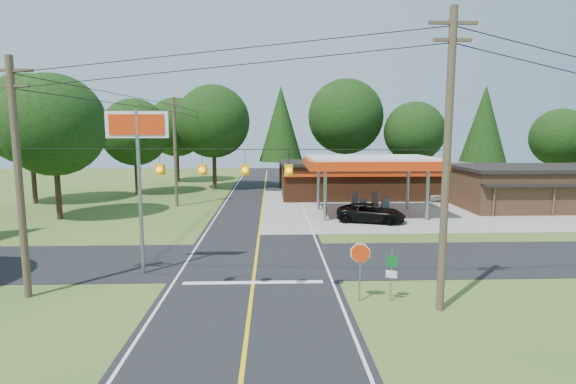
{
  "coord_description": "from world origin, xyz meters",
  "views": [
    {
      "loc": [
        0.91,
        -23.7,
        7.04
      ],
      "look_at": [
        2.0,
        7.0,
        2.8
      ],
      "focal_mm": 28.0,
      "sensor_mm": 36.0,
      "label": 1
    }
  ],
  "objects_px": {
    "suv_car": "(371,213)",
    "sedan_car": "(431,194)",
    "gas_canopy": "(370,164)",
    "big_stop_sign": "(138,150)",
    "octagonal_stop_sign": "(360,258)"
  },
  "relations": [
    {
      "from": "suv_car",
      "to": "sedan_car",
      "type": "relative_size",
      "value": 1.49
    },
    {
      "from": "gas_canopy",
      "to": "suv_car",
      "type": "relative_size",
      "value": 2.05
    },
    {
      "from": "suv_car",
      "to": "sedan_car",
      "type": "height_order",
      "value": "suv_car"
    },
    {
      "from": "octagonal_stop_sign",
      "to": "gas_canopy",
      "type": "bearing_deg",
      "value": 76.69
    },
    {
      "from": "gas_canopy",
      "to": "big_stop_sign",
      "type": "xyz_separation_m",
      "value": [
        -14.49,
        -15.01,
        1.84
      ]
    },
    {
      "from": "suv_car",
      "to": "octagonal_stop_sign",
      "type": "relative_size",
      "value": 2.08
    },
    {
      "from": "suv_car",
      "to": "big_stop_sign",
      "type": "distance_m",
      "value": 19.21
    },
    {
      "from": "gas_canopy",
      "to": "octagonal_stop_sign",
      "type": "relative_size",
      "value": 4.26
    },
    {
      "from": "suv_car",
      "to": "octagonal_stop_sign",
      "type": "distance_m",
      "value": 16.55
    },
    {
      "from": "gas_canopy",
      "to": "suv_car",
      "type": "xyz_separation_m",
      "value": [
        -0.5,
        -3.0,
        -3.55
      ]
    },
    {
      "from": "sedan_car",
      "to": "octagonal_stop_sign",
      "type": "height_order",
      "value": "octagonal_stop_sign"
    },
    {
      "from": "sedan_car",
      "to": "big_stop_sign",
      "type": "relative_size",
      "value": 0.43
    },
    {
      "from": "gas_canopy",
      "to": "suv_car",
      "type": "bearing_deg",
      "value": -99.46
    },
    {
      "from": "sedan_car",
      "to": "octagonal_stop_sign",
      "type": "bearing_deg",
      "value": -122.85
    },
    {
      "from": "sedan_car",
      "to": "big_stop_sign",
      "type": "distance_m",
      "value": 32.42
    }
  ]
}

